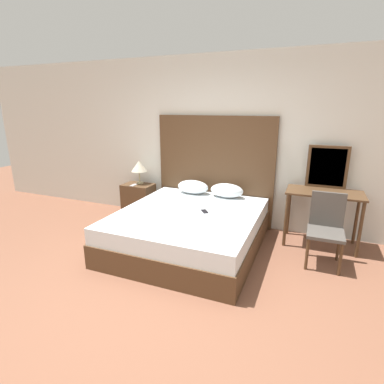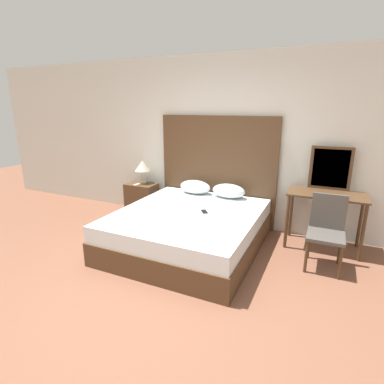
{
  "view_description": "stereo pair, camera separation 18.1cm",
  "coord_description": "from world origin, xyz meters",
  "views": [
    {
      "loc": [
        1.42,
        -2.24,
        1.91
      ],
      "look_at": [
        -0.09,
        1.41,
        0.78
      ],
      "focal_mm": 28.0,
      "sensor_mm": 36.0,
      "label": 1
    },
    {
      "loc": [
        1.58,
        -2.17,
        1.91
      ],
      "look_at": [
        -0.09,
        1.41,
        0.78
      ],
      "focal_mm": 28.0,
      "sensor_mm": 36.0,
      "label": 2
    }
  ],
  "objects": [
    {
      "name": "pillow_right",
      "position": [
        0.2,
        2.15,
        0.64
      ],
      "size": [
        0.52,
        0.29,
        0.22
      ],
      "color": "silver",
      "rests_on": "bed"
    },
    {
      "name": "table_lamp",
      "position": [
        -1.41,
        2.17,
        0.9
      ],
      "size": [
        0.27,
        0.27,
        0.4
      ],
      "color": "tan",
      "rests_on": "nightstand"
    },
    {
      "name": "ground_plane",
      "position": [
        0.0,
        0.0,
        0.0
      ],
      "size": [
        16.0,
        16.0,
        0.0
      ],
      "primitive_type": "plane",
      "color": "brown"
    },
    {
      "name": "vanity_mirror",
      "position": [
        1.6,
        2.32,
        1.09
      ],
      "size": [
        0.54,
        0.03,
        0.6
      ],
      "color": "#4C331E",
      "rests_on": "vanity_desk"
    },
    {
      "name": "headboard",
      "position": [
        -0.09,
        2.38,
        0.89
      ],
      "size": [
        1.96,
        0.05,
        1.77
      ],
      "color": "#4C331E",
      "rests_on": "ground_plane"
    },
    {
      "name": "wall_back",
      "position": [
        0.0,
        2.45,
        1.35
      ],
      "size": [
        10.0,
        0.06,
        2.7
      ],
      "color": "silver",
      "rests_on": "ground_plane"
    },
    {
      "name": "nightstand",
      "position": [
        -1.4,
        2.1,
        0.3
      ],
      "size": [
        0.53,
        0.36,
        0.59
      ],
      "color": "#4C331E",
      "rests_on": "ground_plane"
    },
    {
      "name": "phone_on_nightstand",
      "position": [
        -1.43,
        2.01,
        0.6
      ],
      "size": [
        0.07,
        0.15,
        0.01
      ],
      "color": "#B7B7BC",
      "rests_on": "nightstand"
    },
    {
      "name": "chair",
      "position": [
        1.64,
        1.57,
        0.5
      ],
      "size": [
        0.42,
        0.45,
        0.89
      ],
      "color": "#4C4742",
      "rests_on": "ground_plane"
    },
    {
      "name": "bed",
      "position": [
        -0.09,
        1.31,
        0.26
      ],
      "size": [
        1.87,
        2.08,
        0.53
      ],
      "color": "#4C331E",
      "rests_on": "ground_plane"
    },
    {
      "name": "pillow_left",
      "position": [
        -0.38,
        2.15,
        0.64
      ],
      "size": [
        0.52,
        0.29,
        0.22
      ],
      "color": "silver",
      "rests_on": "bed"
    },
    {
      "name": "phone_on_bed",
      "position": [
        0.11,
        1.38,
        0.53
      ],
      "size": [
        0.15,
        0.16,
        0.01
      ],
      "color": "black",
      "rests_on": "bed"
    },
    {
      "name": "vanity_desk",
      "position": [
        1.6,
        2.09,
        0.65
      ],
      "size": [
        1.0,
        0.53,
        0.79
      ],
      "color": "#4C331E",
      "rests_on": "ground_plane"
    }
  ]
}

